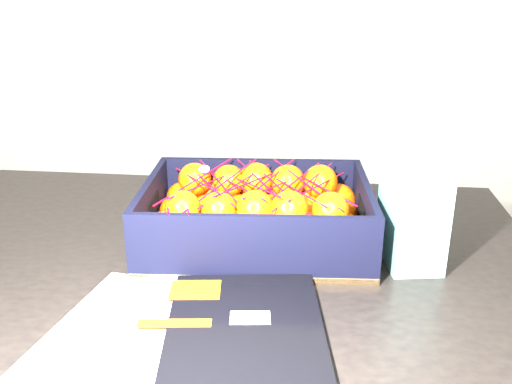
{
  "coord_description": "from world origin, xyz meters",
  "views": [
    {
      "loc": [
        0.09,
        -0.78,
        1.2
      ],
      "look_at": [
        0.05,
        0.12,
        0.86
      ],
      "focal_mm": 39.38,
      "sensor_mm": 36.0,
      "label": 1
    }
  ],
  "objects_px": {
    "table": "(202,301)",
    "magazine_stack": "(190,330)",
    "retail_carton": "(413,210)",
    "produce_crate": "(257,225)"
  },
  "relations": [
    {
      "from": "table",
      "to": "retail_carton",
      "type": "bearing_deg",
      "value": -2.36
    },
    {
      "from": "produce_crate",
      "to": "retail_carton",
      "type": "height_order",
      "value": "retail_carton"
    },
    {
      "from": "table",
      "to": "retail_carton",
      "type": "xyz_separation_m",
      "value": [
        0.36,
        -0.01,
        0.19
      ]
    },
    {
      "from": "magazine_stack",
      "to": "retail_carton",
      "type": "relative_size",
      "value": 2.13
    },
    {
      "from": "table",
      "to": "produce_crate",
      "type": "distance_m",
      "value": 0.17
    },
    {
      "from": "table",
      "to": "retail_carton",
      "type": "height_order",
      "value": "retail_carton"
    },
    {
      "from": "retail_carton",
      "to": "table",
      "type": "bearing_deg",
      "value": 172.03
    },
    {
      "from": "table",
      "to": "retail_carton",
      "type": "relative_size",
      "value": 6.6
    },
    {
      "from": "table",
      "to": "magazine_stack",
      "type": "xyz_separation_m",
      "value": [
        0.02,
        -0.25,
        0.11
      ]
    },
    {
      "from": "magazine_stack",
      "to": "produce_crate",
      "type": "relative_size",
      "value": 1.01
    }
  ]
}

